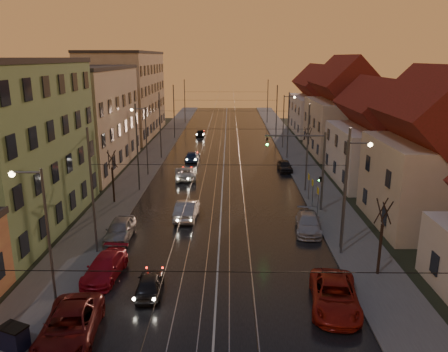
{
  "coord_description": "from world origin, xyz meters",
  "views": [
    {
      "loc": [
        0.75,
        -19.25,
        13.46
      ],
      "look_at": [
        0.23,
        21.24,
        2.38
      ],
      "focal_mm": 35.0,
      "sensor_mm": 36.0,
      "label": 1
    }
  ],
  "objects_px": {
    "traffic_light_mast": "(312,162)",
    "parked_left_3": "(120,230)",
    "street_lamp_3": "(286,116)",
    "parked_right_2": "(285,166)",
    "driving_car_0": "(150,284)",
    "street_lamp_2": "(144,134)",
    "street_lamp_0": "(42,226)",
    "dumpster": "(14,338)",
    "driving_car_4": "(201,133)",
    "parked_right_0": "(335,295)",
    "parked_left_1": "(69,327)",
    "street_lamp_1": "(349,184)",
    "driving_car_3": "(193,156)",
    "driving_car_2": "(185,173)",
    "parked_right_1": "(308,223)",
    "driving_car_1": "(187,209)",
    "parked_left_2": "(105,267)"
  },
  "relations": [
    {
      "from": "driving_car_2",
      "to": "parked_left_2",
      "type": "relative_size",
      "value": 1.04
    },
    {
      "from": "parked_right_1",
      "to": "driving_car_2",
      "type": "bearing_deg",
      "value": 132.87
    },
    {
      "from": "street_lamp_2",
      "to": "dumpster",
      "type": "height_order",
      "value": "street_lamp_2"
    },
    {
      "from": "street_lamp_3",
      "to": "parked_left_2",
      "type": "bearing_deg",
      "value": -111.8
    },
    {
      "from": "parked_left_1",
      "to": "parked_left_3",
      "type": "relative_size",
      "value": 1.22
    },
    {
      "from": "driving_car_1",
      "to": "parked_right_0",
      "type": "xyz_separation_m",
      "value": [
        9.48,
        -13.85,
        -0.03
      ]
    },
    {
      "from": "traffic_light_mast",
      "to": "driving_car_0",
      "type": "distance_m",
      "value": 19.06
    },
    {
      "from": "driving_car_3",
      "to": "street_lamp_3",
      "type": "bearing_deg",
      "value": -146.35
    },
    {
      "from": "street_lamp_3",
      "to": "parked_right_2",
      "type": "bearing_deg",
      "value": -96.75
    },
    {
      "from": "driving_car_0",
      "to": "driving_car_4",
      "type": "distance_m",
      "value": 52.36
    },
    {
      "from": "street_lamp_0",
      "to": "dumpster",
      "type": "xyz_separation_m",
      "value": [
        -0.23,
        -3.65,
        -4.19
      ]
    },
    {
      "from": "street_lamp_0",
      "to": "street_lamp_1",
      "type": "relative_size",
      "value": 1.0
    },
    {
      "from": "driving_car_2",
      "to": "dumpster",
      "type": "xyz_separation_m",
      "value": [
        -5.05,
        -30.3,
        0.02
      ]
    },
    {
      "from": "street_lamp_3",
      "to": "traffic_light_mast",
      "type": "height_order",
      "value": "street_lamp_3"
    },
    {
      "from": "street_lamp_2",
      "to": "driving_car_1",
      "type": "bearing_deg",
      "value": -65.92
    },
    {
      "from": "traffic_light_mast",
      "to": "parked_right_0",
      "type": "relative_size",
      "value": 1.31
    },
    {
      "from": "street_lamp_1",
      "to": "street_lamp_2",
      "type": "bearing_deg",
      "value": 132.32
    },
    {
      "from": "driving_car_4",
      "to": "parked_right_0",
      "type": "bearing_deg",
      "value": 102.6
    },
    {
      "from": "driving_car_3",
      "to": "dumpster",
      "type": "height_order",
      "value": "driving_car_3"
    },
    {
      "from": "street_lamp_1",
      "to": "driving_car_0",
      "type": "xyz_separation_m",
      "value": [
        -13.01,
        -6.34,
        -4.27
      ]
    },
    {
      "from": "driving_car_3",
      "to": "parked_left_1",
      "type": "distance_m",
      "value": 38.47
    },
    {
      "from": "street_lamp_0",
      "to": "driving_car_4",
      "type": "distance_m",
      "value": 54.39
    },
    {
      "from": "driving_car_4",
      "to": "parked_right_1",
      "type": "bearing_deg",
      "value": 106.0
    },
    {
      "from": "street_lamp_0",
      "to": "driving_car_2",
      "type": "height_order",
      "value": "street_lamp_0"
    },
    {
      "from": "street_lamp_0",
      "to": "dumpster",
      "type": "distance_m",
      "value": 5.56
    },
    {
      "from": "parked_right_0",
      "to": "dumpster",
      "type": "relative_size",
      "value": 4.58
    },
    {
      "from": "parked_right_1",
      "to": "dumpster",
      "type": "xyz_separation_m",
      "value": [
        -16.36,
        -14.91,
        0.01
      ]
    },
    {
      "from": "traffic_light_mast",
      "to": "parked_left_3",
      "type": "height_order",
      "value": "traffic_light_mast"
    },
    {
      "from": "street_lamp_2",
      "to": "parked_right_0",
      "type": "height_order",
      "value": "street_lamp_2"
    },
    {
      "from": "traffic_light_mast",
      "to": "driving_car_4",
      "type": "xyz_separation_m",
      "value": [
        -12.3,
        38.01,
        -3.97
      ]
    },
    {
      "from": "parked_left_1",
      "to": "street_lamp_1",
      "type": "bearing_deg",
      "value": 28.27
    },
    {
      "from": "parked_left_1",
      "to": "parked_right_2",
      "type": "bearing_deg",
      "value": 60.71
    },
    {
      "from": "driving_car_4",
      "to": "parked_left_1",
      "type": "xyz_separation_m",
      "value": [
        -2.71,
        -56.86,
        0.15
      ]
    },
    {
      "from": "street_lamp_1",
      "to": "parked_left_2",
      "type": "relative_size",
      "value": 1.69
    },
    {
      "from": "street_lamp_0",
      "to": "dumpster",
      "type": "bearing_deg",
      "value": -93.66
    },
    {
      "from": "driving_car_3",
      "to": "parked_right_0",
      "type": "height_order",
      "value": "parked_right_0"
    },
    {
      "from": "driving_car_0",
      "to": "parked_right_1",
      "type": "height_order",
      "value": "parked_right_1"
    },
    {
      "from": "parked_right_0",
      "to": "parked_right_1",
      "type": "distance_m",
      "value": 11.0
    },
    {
      "from": "parked_left_3",
      "to": "dumpster",
      "type": "xyz_separation_m",
      "value": [
        -1.77,
        -13.18,
        -0.08
      ]
    },
    {
      "from": "parked_left_3",
      "to": "parked_right_2",
      "type": "xyz_separation_m",
      "value": [
        15.05,
        20.77,
        -0.13
      ]
    },
    {
      "from": "driving_car_0",
      "to": "street_lamp_2",
      "type": "bearing_deg",
      "value": -81.87
    },
    {
      "from": "street_lamp_1",
      "to": "street_lamp_2",
      "type": "relative_size",
      "value": 1.0
    },
    {
      "from": "street_lamp_3",
      "to": "parked_right_2",
      "type": "xyz_separation_m",
      "value": [
        -1.62,
        -13.7,
        -4.23
      ]
    },
    {
      "from": "parked_left_3",
      "to": "driving_car_0",
      "type": "bearing_deg",
      "value": -65.51
    },
    {
      "from": "traffic_light_mast",
      "to": "driving_car_1",
      "type": "xyz_separation_m",
      "value": [
        -10.9,
        -1.87,
        -3.81
      ]
    },
    {
      "from": "street_lamp_1",
      "to": "driving_car_2",
      "type": "xyz_separation_m",
      "value": [
        -13.39,
        18.66,
        -4.2
      ]
    },
    {
      "from": "traffic_light_mast",
      "to": "driving_car_4",
      "type": "relative_size",
      "value": 1.94
    },
    {
      "from": "street_lamp_1",
      "to": "driving_car_0",
      "type": "distance_m",
      "value": 15.09
    },
    {
      "from": "parked_left_1",
      "to": "parked_right_2",
      "type": "distance_m",
      "value": 36.18
    },
    {
      "from": "parked_right_1",
      "to": "street_lamp_2",
      "type": "bearing_deg",
      "value": 140.49
    }
  ]
}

